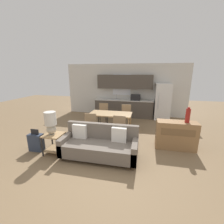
{
  "coord_description": "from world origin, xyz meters",
  "views": [
    {
      "loc": [
        1.04,
        -3.34,
        2.27
      ],
      "look_at": [
        -0.02,
        1.5,
        0.95
      ],
      "focal_mm": 24.0,
      "sensor_mm": 36.0,
      "label": 1
    }
  ],
  "objects_px": {
    "refrigerator": "(162,102)",
    "table_lamp": "(51,122)",
    "suitcase": "(36,142)",
    "dining_chair_far_left": "(103,113)",
    "couch": "(100,145)",
    "side_table": "(54,140)",
    "dining_table": "(111,115)",
    "credenza": "(176,135)",
    "dining_chair_near_right": "(120,127)",
    "dining_chair_far_right": "(126,115)",
    "dining_chair_near_left": "(92,124)",
    "vase": "(188,115)"
  },
  "relations": [
    {
      "from": "dining_chair_far_left",
      "to": "suitcase",
      "type": "distance_m",
      "value": 3.03
    },
    {
      "from": "dining_chair_near_right",
      "to": "suitcase",
      "type": "distance_m",
      "value": 2.61
    },
    {
      "from": "couch",
      "to": "dining_chair_far_left",
      "type": "height_order",
      "value": "dining_chair_far_left"
    },
    {
      "from": "dining_chair_near_right",
      "to": "vase",
      "type": "bearing_deg",
      "value": -178.32
    },
    {
      "from": "dining_table",
      "to": "suitcase",
      "type": "distance_m",
      "value": 2.68
    },
    {
      "from": "dining_table",
      "to": "dining_chair_near_right",
      "type": "distance_m",
      "value": 0.95
    },
    {
      "from": "couch",
      "to": "suitcase",
      "type": "relative_size",
      "value": 3.03
    },
    {
      "from": "refrigerator",
      "to": "dining_chair_far_left",
      "type": "relative_size",
      "value": 1.88
    },
    {
      "from": "dining_chair_far_left",
      "to": "dining_table",
      "type": "bearing_deg",
      "value": -61.71
    },
    {
      "from": "couch",
      "to": "dining_chair_far_right",
      "type": "bearing_deg",
      "value": 81.37
    },
    {
      "from": "refrigerator",
      "to": "dining_chair_near_right",
      "type": "bearing_deg",
      "value": -118.46
    },
    {
      "from": "dining_chair_far_right",
      "to": "suitcase",
      "type": "height_order",
      "value": "dining_chair_far_right"
    },
    {
      "from": "refrigerator",
      "to": "table_lamp",
      "type": "distance_m",
      "value": 5.32
    },
    {
      "from": "dining_table",
      "to": "dining_chair_near_left",
      "type": "height_order",
      "value": "dining_chair_near_left"
    },
    {
      "from": "dining_chair_far_right",
      "to": "dining_chair_near_right",
      "type": "bearing_deg",
      "value": -92.91
    },
    {
      "from": "credenza",
      "to": "dining_chair_near_right",
      "type": "bearing_deg",
      "value": 176.81
    },
    {
      "from": "table_lamp",
      "to": "dining_chair_far_right",
      "type": "bearing_deg",
      "value": 56.72
    },
    {
      "from": "suitcase",
      "to": "couch",
      "type": "bearing_deg",
      "value": 2.33
    },
    {
      "from": "table_lamp",
      "to": "suitcase",
      "type": "distance_m",
      "value": 0.89
    },
    {
      "from": "couch",
      "to": "dining_table",
      "type": "bearing_deg",
      "value": 93.78
    },
    {
      "from": "side_table",
      "to": "suitcase",
      "type": "xyz_separation_m",
      "value": [
        -0.62,
        0.02,
        -0.13
      ]
    },
    {
      "from": "table_lamp",
      "to": "vase",
      "type": "relative_size",
      "value": 1.44
    },
    {
      "from": "table_lamp",
      "to": "side_table",
      "type": "bearing_deg",
      "value": 18.31
    },
    {
      "from": "couch",
      "to": "side_table",
      "type": "height_order",
      "value": "couch"
    },
    {
      "from": "dining_chair_far_right",
      "to": "couch",
      "type": "bearing_deg",
      "value": -101.44
    },
    {
      "from": "dining_table",
      "to": "couch",
      "type": "height_order",
      "value": "couch"
    },
    {
      "from": "refrigerator",
      "to": "vase",
      "type": "distance_m",
      "value": 3.1
    },
    {
      "from": "dining_chair_far_right",
      "to": "dining_chair_near_right",
      "type": "relative_size",
      "value": 1.0
    },
    {
      "from": "couch",
      "to": "dining_chair_far_right",
      "type": "distance_m",
      "value": 2.6
    },
    {
      "from": "refrigerator",
      "to": "table_lamp",
      "type": "xyz_separation_m",
      "value": [
        -3.36,
        -4.13,
        0.06
      ]
    },
    {
      "from": "refrigerator",
      "to": "side_table",
      "type": "height_order",
      "value": "refrigerator"
    },
    {
      "from": "refrigerator",
      "to": "table_lamp",
      "type": "relative_size",
      "value": 2.7
    },
    {
      "from": "couch",
      "to": "dining_chair_near_left",
      "type": "xyz_separation_m",
      "value": [
        -0.63,
        1.12,
        0.17
      ]
    },
    {
      "from": "table_lamp",
      "to": "dining_chair_far_right",
      "type": "height_order",
      "value": "table_lamp"
    },
    {
      "from": "dining_table",
      "to": "credenza",
      "type": "relative_size",
      "value": 1.38
    },
    {
      "from": "dining_chair_far_left",
      "to": "dining_chair_near_left",
      "type": "height_order",
      "value": "same"
    },
    {
      "from": "credenza",
      "to": "dining_chair_far_right",
      "type": "bearing_deg",
      "value": 137.1
    },
    {
      "from": "credenza",
      "to": "dining_chair_far_right",
      "type": "height_order",
      "value": "dining_chair_far_right"
    },
    {
      "from": "refrigerator",
      "to": "dining_chair_near_right",
      "type": "xyz_separation_m",
      "value": [
        -1.61,
        -2.97,
        -0.36
      ]
    },
    {
      "from": "dining_table",
      "to": "dining_chair_far_left",
      "type": "bearing_deg",
      "value": 122.95
    },
    {
      "from": "credenza",
      "to": "refrigerator",
      "type": "bearing_deg",
      "value": 92.26
    },
    {
      "from": "suitcase",
      "to": "refrigerator",
      "type": "bearing_deg",
      "value": 46.14
    },
    {
      "from": "dining_chair_far_right",
      "to": "dining_chair_far_left",
      "type": "relative_size",
      "value": 1.0
    },
    {
      "from": "dining_table",
      "to": "side_table",
      "type": "relative_size",
      "value": 2.76
    },
    {
      "from": "dining_chair_far_left",
      "to": "dining_chair_near_left",
      "type": "bearing_deg",
      "value": -94.29
    },
    {
      "from": "dining_table",
      "to": "couch",
      "type": "bearing_deg",
      "value": -86.22
    },
    {
      "from": "dining_chair_near_left",
      "to": "dining_table",
      "type": "bearing_deg",
      "value": -128.18
    },
    {
      "from": "couch",
      "to": "vase",
      "type": "relative_size",
      "value": 4.51
    },
    {
      "from": "credenza",
      "to": "vase",
      "type": "relative_size",
      "value": 2.56
    },
    {
      "from": "table_lamp",
      "to": "suitcase",
      "type": "height_order",
      "value": "table_lamp"
    }
  ]
}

